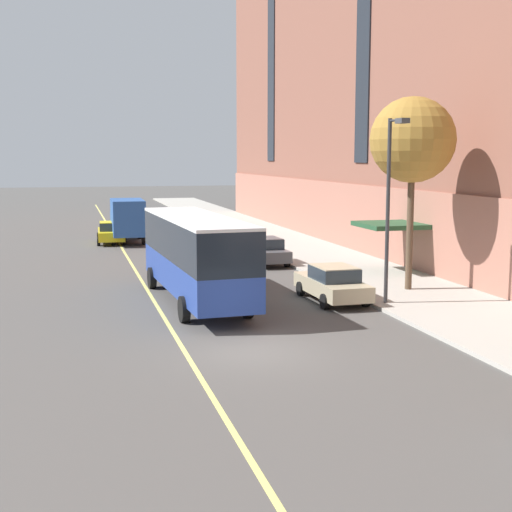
{
  "coord_description": "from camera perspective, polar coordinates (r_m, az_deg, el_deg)",
  "views": [
    {
      "loc": [
        -5.47,
        -21.42,
        6.16
      ],
      "look_at": [
        2.5,
        8.77,
        1.8
      ],
      "focal_mm": 50.0,
      "sensor_mm": 36.0,
      "label": 1
    }
  ],
  "objects": [
    {
      "name": "ground_plane",
      "position": [
        22.95,
        -0.46,
        -7.62
      ],
      "size": [
        260.0,
        260.0,
        0.0
      ],
      "primitive_type": "plane",
      "color": "#4C4947"
    },
    {
      "name": "box_truck",
      "position": [
        51.85,
        -10.27,
        2.96
      ],
      "size": [
        2.42,
        6.51,
        3.17
      ],
      "color": "#285199",
      "rests_on": "ground"
    },
    {
      "name": "city_bus",
      "position": [
        30.1,
        -4.85,
        0.24
      ],
      "size": [
        3.19,
        11.47,
        3.69
      ],
      "color": "navy",
      "rests_on": "ground"
    },
    {
      "name": "parked_car_darkgray_2",
      "position": [
        41.07,
        0.74,
        0.43
      ],
      "size": [
        2.06,
        4.69,
        1.56
      ],
      "color": "#4C4C51",
      "rests_on": "ground"
    },
    {
      "name": "taxi_cab",
      "position": [
        52.11,
        -11.52,
        1.87
      ],
      "size": [
        2.13,
        4.68,
        1.56
      ],
      "color": "yellow",
      "rests_on": "ground"
    },
    {
      "name": "parked_car_champagne_4",
      "position": [
        30.68,
        6.14,
        -2.19
      ],
      "size": [
        2.09,
        4.78,
        1.56
      ],
      "color": "#BCAD89",
      "rests_on": "ground"
    },
    {
      "name": "fire_hydrant",
      "position": [
        44.65,
        1.61,
        0.65
      ],
      "size": [
        0.42,
        0.24,
        0.72
      ],
      "color": "red",
      "rests_on": "sidewalk"
    },
    {
      "name": "street_tree_far_uptown",
      "position": [
        32.86,
        12.41,
        9.0
      ],
      "size": [
        3.83,
        3.83,
        8.67
      ],
      "color": "brown",
      "rests_on": "sidewalk"
    },
    {
      "name": "parked_car_red_0",
      "position": [
        55.4,
        -3.35,
        2.36
      ],
      "size": [
        2.11,
        4.3,
        1.56
      ],
      "color": "#B21E19",
      "rests_on": "ground"
    },
    {
      "name": "street_lamp",
      "position": [
        29.36,
        10.71,
        4.99
      ],
      "size": [
        0.36,
        1.48,
        7.54
      ],
      "color": "#2D2D30",
      "rests_on": "sidewalk"
    },
    {
      "name": "sidewalk",
      "position": [
        29.3,
        16.45,
        -4.37
      ],
      "size": [
        5.99,
        160.0,
        0.15
      ],
      "primitive_type": "cube",
      "color": "#ADA89E",
      "rests_on": "ground"
    },
    {
      "name": "lane_centerline",
      "position": [
        25.42,
        -6.63,
        -6.12
      ],
      "size": [
        0.16,
        140.0,
        0.01
      ],
      "primitive_type": "cube",
      "color": "#E0D66B",
      "rests_on": "ground"
    }
  ]
}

